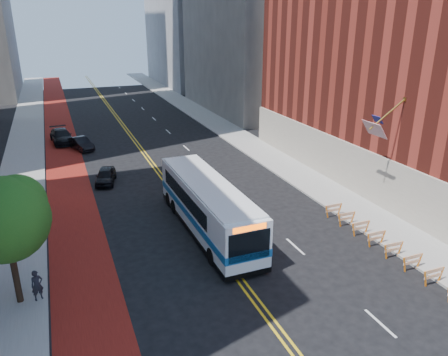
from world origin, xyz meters
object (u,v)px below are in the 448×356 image
at_px(car_a, 106,176).
at_px(car_c, 62,136).
at_px(transit_bus, 207,205).
at_px(street_tree, 6,216).
at_px(pedestrian, 37,285).
at_px(car_b, 81,144).

xyz_separation_m(car_a, car_c, (-3.06, 15.29, 0.12)).
bearing_deg(transit_bus, car_c, 106.28).
relative_size(street_tree, car_a, 1.74).
bearing_deg(street_tree, car_c, 84.16).
xyz_separation_m(street_tree, car_a, (6.27, 16.07, -4.25)).
xyz_separation_m(car_c, pedestrian, (-2.37, -31.57, 0.19)).
bearing_deg(pedestrian, street_tree, 146.12).
relative_size(car_c, pedestrian, 3.27).
bearing_deg(car_c, transit_bus, -79.16).
bearing_deg(car_b, pedestrian, -117.98).
distance_m(street_tree, car_c, 31.79).
bearing_deg(street_tree, car_b, 79.59).
height_order(car_a, pedestrian, pedestrian).
bearing_deg(car_b, car_c, 97.61).
bearing_deg(car_b, car_a, -103.48).
bearing_deg(pedestrian, car_c, 66.04).
xyz_separation_m(transit_bus, car_c, (-8.37, 27.16, -1.08)).
distance_m(car_a, car_b, 11.66).
height_order(car_b, car_c, car_c).
bearing_deg(car_c, street_tree, -102.12).
xyz_separation_m(car_b, pedestrian, (-4.24, -27.88, 0.29)).
distance_m(car_a, car_c, 15.59).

